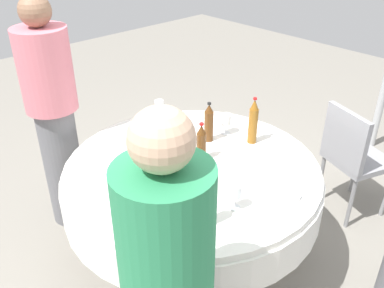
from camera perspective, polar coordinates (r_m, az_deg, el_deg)
The scene contains 18 objects.
ground_plane at distance 2.97m, azimuth 0.00°, elevation -14.97°, with size 10.00×10.00×0.00m, color gray.
dining_table at distance 2.58m, azimuth 0.00°, elevation -5.61°, with size 1.55×1.55×0.74m.
bottle_dark_green_front at distance 2.04m, azimuth -6.93°, elevation -7.70°, with size 0.07×0.07×0.26m.
bottle_brown_near at distance 2.36m, azimuth -0.96°, elevation -1.43°, with size 0.06×0.06×0.28m.
bottle_brown_rear at distance 2.50m, azimuth 1.27°, elevation 0.18°, with size 0.06×0.06×0.25m.
bottle_amber_east at distance 2.70m, azimuth 8.30°, elevation 2.99°, with size 0.06×0.06×0.31m.
bottle_brown_left at distance 2.70m, azimuth 2.30°, elevation 2.86°, with size 0.06×0.06×0.27m.
bottle_dark_green_outer at distance 1.98m, azimuth 1.64°, elevation -7.61°, with size 0.07×0.07×0.32m.
wine_glass_east at distance 2.13m, azimuth 5.90°, elevation -6.52°, with size 0.06×0.06×0.14m.
wine_glass_left at distance 3.00m, azimuth -4.47°, elevation 5.19°, with size 0.06×0.06×0.14m.
wine_glass_outer at distance 2.81m, azimuth 4.63°, elevation 3.28°, with size 0.07×0.07×0.14m.
plate_mid at distance 2.29m, azimuth -4.01°, elevation -6.17°, with size 0.24×0.24×0.02m.
plate_west at distance 2.32m, azimuth 12.17°, elevation -6.38°, with size 0.20×0.20×0.02m.
spoon_near at distance 2.94m, azimuth -0.71°, elevation 2.56°, with size 0.18×0.02×0.01m, color silver.
spoon_rear at distance 2.90m, azimuth -7.88°, elevation 1.86°, with size 0.18×0.02×0.01m, color silver.
folded_napkin at distance 2.48m, azimuth -8.96°, elevation -3.23°, with size 0.17×0.17×0.02m, color white.
person_front at distance 2.96m, azimuth -18.21°, elevation 3.72°, with size 0.34×0.34×1.64m.
chair_outer at distance 3.25m, azimuth 20.91°, elevation -1.21°, with size 0.51×0.51×0.87m.
Camera 1 is at (-1.44, -1.53, 2.10)m, focal length 39.33 mm.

